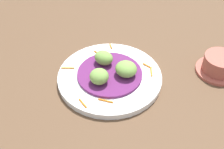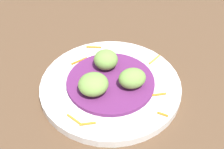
% 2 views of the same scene
% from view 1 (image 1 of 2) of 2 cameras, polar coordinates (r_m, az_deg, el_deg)
% --- Properties ---
extents(table_surface, '(1.10, 1.10, 0.02)m').
position_cam_1_polar(table_surface, '(0.80, 1.79, 0.55)').
color(table_surface, brown).
rests_on(table_surface, ground).
extents(main_plate, '(0.27, 0.27, 0.02)m').
position_cam_1_polar(main_plate, '(0.76, -0.44, -0.53)').
color(main_plate, white).
rests_on(main_plate, table_surface).
extents(cabbage_bed, '(0.17, 0.17, 0.01)m').
position_cam_1_polar(cabbage_bed, '(0.75, -0.45, 0.12)').
color(cabbage_bed, '#60235B').
rests_on(cabbage_bed, main_plate).
extents(carrot_garnish, '(0.21, 0.23, 0.00)m').
position_cam_1_polar(carrot_garnish, '(0.75, -0.69, 0.17)').
color(carrot_garnish, orange).
rests_on(carrot_garnish, main_plate).
extents(guac_scoop_left, '(0.07, 0.06, 0.04)m').
position_cam_1_polar(guac_scoop_left, '(0.77, -1.62, 3.25)').
color(guac_scoop_left, '#759E47').
rests_on(guac_scoop_left, cabbage_bed).
extents(guac_scoop_center, '(0.06, 0.06, 0.04)m').
position_cam_1_polar(guac_scoop_center, '(0.71, -2.50, -0.38)').
color(guac_scoop_center, '#759E47').
rests_on(guac_scoop_center, cabbage_bed).
extents(guac_scoop_right, '(0.08, 0.08, 0.04)m').
position_cam_1_polar(guac_scoop_right, '(0.73, 2.75, 1.08)').
color(guac_scoop_right, '#759E47').
rests_on(guac_scoop_right, cabbage_bed).
extents(terracotta_bowl, '(0.12, 0.12, 0.05)m').
position_cam_1_polar(terracotta_bowl, '(0.82, 20.10, 1.73)').
color(terracotta_bowl, '#A85142').
rests_on(terracotta_bowl, table_surface).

